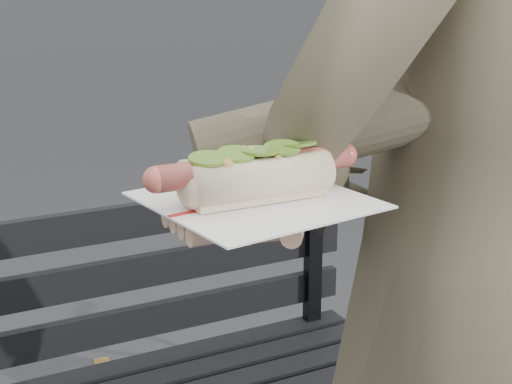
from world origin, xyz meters
The scene contains 2 objects.
person centered at (0.38, 0.16, 0.96)m, with size 0.70×0.46×1.92m, color brown.
held_hotdog centered at (0.19, 0.11, 1.23)m, with size 0.61×0.32×0.20m.
Camera 1 is at (-0.32, -0.60, 1.41)m, focal length 55.00 mm.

